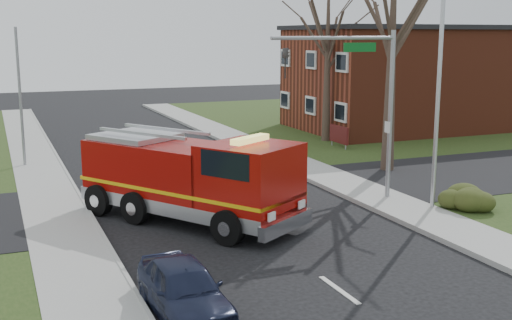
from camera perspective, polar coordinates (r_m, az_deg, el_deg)
name	(u,v)px	position (r m, az deg, el deg)	size (l,w,h in m)	color
ground	(253,228)	(22.46, -0.24, -6.06)	(120.00, 120.00, 0.00)	black
sidewalk_right	(402,208)	(25.35, 12.89, -4.17)	(2.40, 80.00, 0.15)	gray
sidewalk_left	(70,248)	(21.02, -16.24, -7.52)	(2.40, 80.00, 0.15)	gray
brick_building	(407,78)	(46.67, 13.24, 7.15)	(15.40, 10.40, 7.25)	maroon
health_center_sign	(339,135)	(37.78, 7.38, 2.25)	(0.12, 2.00, 1.40)	#4E1212
hedge_corner	(479,194)	(26.18, 19.22, -2.89)	(2.80, 2.00, 0.90)	#293212
bare_tree_near	(393,17)	(31.31, 12.08, 12.29)	(6.00, 6.00, 12.00)	#392922
bare_tree_far	(328,37)	(39.77, 6.40, 10.82)	(5.25, 5.25, 10.50)	#392922
traffic_signal_mast	(363,85)	(25.26, 9.52, 6.59)	(5.29, 0.18, 6.80)	gray
streetlight_pole	(437,92)	(24.74, 15.79, 5.87)	(1.48, 0.16, 8.40)	#B7BABF
utility_pole_far	(20,99)	(34.05, -20.21, 5.14)	(0.14, 0.14, 7.00)	gray
fire_engine	(191,180)	(22.99, -5.80, -1.82)	(6.81, 8.48, 3.33)	#8F0B06
parked_car_maroon	(184,289)	(15.65, -6.41, -11.31)	(1.60, 3.97, 1.35)	#171D34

